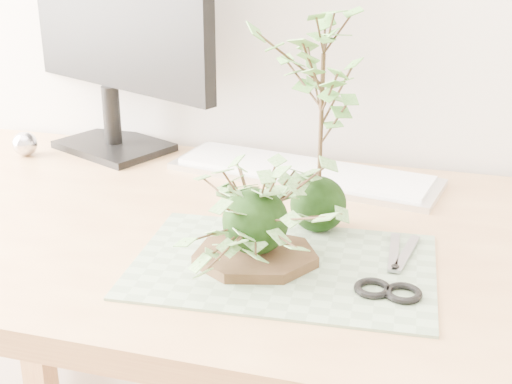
% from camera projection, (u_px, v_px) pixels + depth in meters
% --- Properties ---
extents(desk, '(1.60, 0.70, 0.74)m').
position_uv_depth(desk, '(320.00, 289.00, 1.10)').
color(desk, tan).
rests_on(desk, ground_plane).
extents(cutting_mat, '(0.43, 0.30, 0.00)m').
position_uv_depth(cutting_mat, '(283.00, 266.00, 0.98)').
color(cutting_mat, slate).
rests_on(cutting_mat, desk).
extents(stone_dish, '(0.22, 0.22, 0.01)m').
position_uv_depth(stone_dish, '(255.00, 256.00, 0.98)').
color(stone_dish, black).
rests_on(stone_dish, cutting_mat).
extents(ivy_kokedama, '(0.29, 0.29, 0.18)m').
position_uv_depth(ivy_kokedama, '(255.00, 192.00, 0.95)').
color(ivy_kokedama, black).
rests_on(ivy_kokedama, stone_dish).
extents(maple_kokedama, '(0.21, 0.21, 0.36)m').
position_uv_depth(maple_kokedama, '(323.00, 69.00, 1.00)').
color(maple_kokedama, black).
rests_on(maple_kokedama, desk).
extents(keyboard, '(0.51, 0.22, 0.02)m').
position_uv_depth(keyboard, '(304.00, 172.00, 1.30)').
color(keyboard, silver).
rests_on(keyboard, desk).
extents(monitor, '(0.50, 0.25, 0.47)m').
position_uv_depth(monitor, '(106.00, 13.00, 1.36)').
color(monitor, black).
rests_on(monitor, desk).
extents(foil_ball, '(0.05, 0.05, 0.05)m').
position_uv_depth(foil_ball, '(25.00, 144.00, 1.41)').
color(foil_ball, silver).
rests_on(foil_ball, desk).
extents(scissors, '(0.09, 0.20, 0.01)m').
position_uv_depth(scissors, '(392.00, 282.00, 0.92)').
color(scissors, gray).
rests_on(scissors, cutting_mat).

